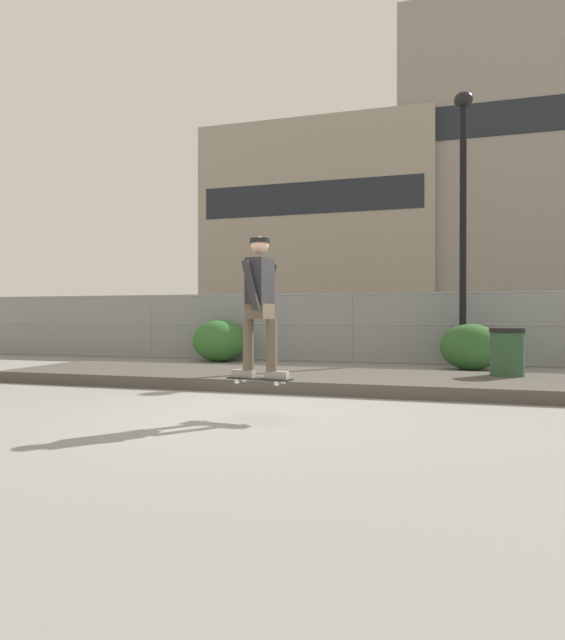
# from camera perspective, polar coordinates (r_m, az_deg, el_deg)

# --- Properties ---
(ground_plane) EXTENTS (120.00, 120.00, 0.00)m
(ground_plane) POSITION_cam_1_polar(r_m,az_deg,el_deg) (6.88, -3.75, -9.91)
(ground_plane) COLOR gray
(gravel_berm) EXTENTS (11.41, 2.54, 0.20)m
(gravel_berm) POSITION_cam_1_polar(r_m,az_deg,el_deg) (9.85, 2.66, -6.18)
(gravel_berm) COLOR #4C473F
(gravel_berm) RESTS_ON ground_plane
(skateboard) EXTENTS (0.82, 0.29, 0.07)m
(skateboard) POSITION_cam_1_polar(r_m,az_deg,el_deg) (6.57, -2.37, -6.16)
(skateboard) COLOR black
(skater) EXTENTS (0.73, 0.60, 1.69)m
(skater) POSITION_cam_1_polar(r_m,az_deg,el_deg) (6.53, -2.37, 2.28)
(skater) COLOR gray
(skater) RESTS_ON skateboard
(chain_fence) EXTENTS (23.85, 0.06, 1.85)m
(chain_fence) POSITION_cam_1_polar(r_m,az_deg,el_deg) (14.44, 7.19, -0.79)
(chain_fence) COLOR gray
(chain_fence) RESTS_ON ground_plane
(street_lamp) EXTENTS (0.44, 0.44, 6.51)m
(street_lamp) POSITION_cam_1_polar(r_m,az_deg,el_deg) (13.89, 18.28, 12.19)
(street_lamp) COLOR black
(street_lamp) RESTS_ON ground_plane
(parked_car_near) EXTENTS (4.46, 2.07, 1.66)m
(parked_car_near) POSITION_cam_1_polar(r_m,az_deg,el_deg) (18.91, -4.11, -0.79)
(parked_car_near) COLOR #566B4C
(parked_car_near) RESTS_ON ground_plane
(parked_car_mid) EXTENTS (4.56, 2.27, 1.66)m
(parked_car_mid) POSITION_cam_1_polar(r_m,az_deg,el_deg) (17.27, 17.22, -0.93)
(parked_car_mid) COLOR maroon
(parked_car_mid) RESTS_ON ground_plane
(library_building) EXTENTS (18.84, 13.49, 16.79)m
(library_building) POSITION_cam_1_polar(r_m,az_deg,el_deg) (49.57, 4.64, 8.71)
(library_building) COLOR #9E9384
(library_building) RESTS_ON ground_plane
(shrub_left) EXTENTS (1.47, 1.20, 1.13)m
(shrub_left) POSITION_cam_1_polar(r_m,az_deg,el_deg) (14.92, -6.62, -2.16)
(shrub_left) COLOR #336B2D
(shrub_left) RESTS_ON ground_plane
(shrub_center) EXTENTS (1.37, 1.12, 1.06)m
(shrub_center) POSITION_cam_1_polar(r_m,az_deg,el_deg) (13.19, 19.01, -2.68)
(shrub_center) COLOR #2D5B28
(shrub_center) RESTS_ON ground_plane
(trash_bin) EXTENTS (0.59, 0.59, 1.03)m
(trash_bin) POSITION_cam_1_polar(r_m,az_deg,el_deg) (10.19, 22.34, -3.64)
(trash_bin) COLOR #2D5133
(trash_bin) RESTS_ON ground_plane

